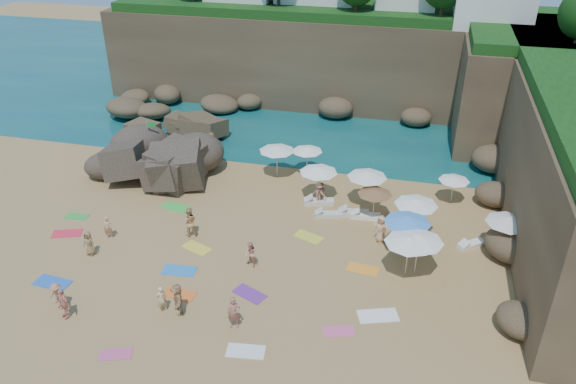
% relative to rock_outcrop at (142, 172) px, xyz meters
% --- Properties ---
extents(ground, '(120.00, 120.00, 0.00)m').
position_rel_rock_outcrop_xyz_m(ground, '(9.86, -6.77, 0.00)').
color(ground, tan).
rests_on(ground, ground).
extents(seawater, '(120.00, 120.00, 0.00)m').
position_rel_rock_outcrop_xyz_m(seawater, '(9.86, 23.23, 0.00)').
color(seawater, '#0C4751').
rests_on(seawater, ground).
extents(cliff_back, '(44.00, 8.00, 8.00)m').
position_rel_rock_outcrop_xyz_m(cliff_back, '(11.86, 18.23, 4.00)').
color(cliff_back, brown).
rests_on(cliff_back, ground).
extents(cliff_corner, '(10.00, 12.00, 8.00)m').
position_rel_rock_outcrop_xyz_m(cliff_corner, '(26.86, 13.23, 4.00)').
color(cliff_corner, brown).
rests_on(cliff_corner, ground).
extents(rock_promontory, '(12.00, 7.00, 2.00)m').
position_rel_rock_outcrop_xyz_m(rock_promontory, '(-1.14, 9.23, 0.00)').
color(rock_promontory, brown).
rests_on(rock_promontory, ground).
extents(marina_masts, '(3.10, 0.10, 6.00)m').
position_rel_rock_outcrop_xyz_m(marina_masts, '(-6.64, 23.23, 3.00)').
color(marina_masts, white).
rests_on(marina_masts, ground).
extents(rock_outcrop, '(8.96, 7.07, 3.36)m').
position_rel_rock_outcrop_xyz_m(rock_outcrop, '(0.00, 0.00, 0.00)').
color(rock_outcrop, brown).
rests_on(rock_outcrop, ground).
extents(flag_pole, '(0.68, 0.23, 3.54)m').
position_rel_rock_outcrop_xyz_m(flag_pole, '(0.36, 1.26, 2.26)').
color(flag_pole, silver).
rests_on(flag_pole, ground).
extents(parasol_0, '(2.51, 2.51, 2.38)m').
position_rel_rock_outcrop_xyz_m(parasol_0, '(9.70, 1.77, 2.18)').
color(parasol_0, silver).
rests_on(parasol_0, ground).
extents(parasol_1, '(2.20, 2.20, 2.08)m').
position_rel_rock_outcrop_xyz_m(parasol_1, '(11.66, 2.74, 1.91)').
color(parasol_1, silver).
rests_on(parasol_1, ground).
extents(parasol_2, '(2.50, 2.50, 2.37)m').
position_rel_rock_outcrop_xyz_m(parasol_2, '(13.15, -0.72, 2.17)').
color(parasol_2, silver).
rests_on(parasol_2, ground).
extents(parasol_3, '(2.55, 2.55, 2.41)m').
position_rel_rock_outcrop_xyz_m(parasol_3, '(19.48, -3.49, 2.22)').
color(parasol_3, silver).
rests_on(parasol_3, ground).
extents(parasol_4, '(2.00, 2.00, 1.89)m').
position_rel_rock_outcrop_xyz_m(parasol_4, '(21.74, 0.96, 1.74)').
color(parasol_4, silver).
rests_on(parasol_4, ground).
extents(parasol_6, '(2.16, 2.16, 2.04)m').
position_rel_rock_outcrop_xyz_m(parasol_6, '(16.97, -2.25, 1.87)').
color(parasol_6, silver).
rests_on(parasol_6, ground).
extents(parasol_7, '(2.56, 2.56, 2.42)m').
position_rel_rock_outcrop_xyz_m(parasol_7, '(16.30, -0.72, 2.22)').
color(parasol_7, silver).
rests_on(parasol_7, ground).
extents(parasol_8, '(2.51, 2.51, 2.38)m').
position_rel_rock_outcrop_xyz_m(parasol_8, '(24.51, -4.23, 2.18)').
color(parasol_8, silver).
rests_on(parasol_8, ground).
extents(parasol_9, '(2.62, 2.62, 2.48)m').
position_rel_rock_outcrop_xyz_m(parasol_9, '(19.29, -7.65, 2.27)').
color(parasol_9, silver).
rests_on(parasol_9, ground).
extents(parasol_10, '(2.62, 2.62, 2.48)m').
position_rel_rock_outcrop_xyz_m(parasol_10, '(19.10, -5.65, 2.27)').
color(parasol_10, silver).
rests_on(parasol_10, ground).
extents(parasol_11, '(2.64, 2.64, 2.50)m').
position_rel_rock_outcrop_xyz_m(parasol_11, '(19.76, -7.40, 2.29)').
color(parasol_11, silver).
rests_on(parasol_11, ground).
extents(lounger_0, '(2.02, 0.95, 0.30)m').
position_rel_rock_outcrop_xyz_m(lounger_0, '(15.74, -2.21, 0.15)').
color(lounger_0, silver).
rests_on(lounger_0, ground).
extents(lounger_1, '(2.02, 1.09, 0.30)m').
position_rel_rock_outcrop_xyz_m(lounger_1, '(13.35, -1.36, 0.15)').
color(lounger_1, silver).
rests_on(lounger_1, ground).
extents(lounger_2, '(1.64, 1.47, 0.26)m').
position_rel_rock_outcrop_xyz_m(lounger_2, '(22.85, -4.03, 0.13)').
color(lounger_2, white).
rests_on(lounger_2, ground).
extents(lounger_3, '(1.80, 0.97, 0.27)m').
position_rel_rock_outcrop_xyz_m(lounger_3, '(14.23, -2.74, 0.13)').
color(lounger_3, silver).
rests_on(lounger_3, ground).
extents(lounger_4, '(1.88, 0.78, 0.28)m').
position_rel_rock_outcrop_xyz_m(lounger_4, '(16.53, -2.37, 0.14)').
color(lounger_4, white).
rests_on(lounger_4, ground).
extents(lounger_5, '(1.57, 0.58, 0.24)m').
position_rel_rock_outcrop_xyz_m(lounger_5, '(17.93, -2.88, 0.12)').
color(lounger_5, silver).
rests_on(lounger_5, ground).
extents(towel_0, '(2.01, 1.14, 0.03)m').
position_rel_rock_outcrop_xyz_m(towel_0, '(1.28, -12.77, 0.02)').
color(towel_0, blue).
rests_on(towel_0, ground).
extents(towel_1, '(1.60, 1.15, 0.03)m').
position_rel_rock_outcrop_xyz_m(towel_1, '(7.05, -16.58, 0.01)').
color(towel_1, '#CF5082').
rests_on(towel_1, ground).
extents(towel_2, '(1.73, 0.96, 0.03)m').
position_rel_rock_outcrop_xyz_m(towel_2, '(8.16, -12.03, 0.01)').
color(towel_2, orange).
rests_on(towel_2, ground).
extents(towel_3, '(1.51, 0.85, 0.03)m').
position_rel_rock_outcrop_xyz_m(towel_3, '(-1.15, -6.56, 0.01)').
color(towel_3, green).
rests_on(towel_3, ground).
extents(towel_4, '(1.90, 1.42, 0.03)m').
position_rel_rock_outcrop_xyz_m(towel_4, '(7.47, -7.98, 0.02)').
color(towel_4, yellow).
rests_on(towel_4, ground).
extents(towel_5, '(1.84, 1.09, 0.03)m').
position_rel_rock_outcrop_xyz_m(towel_5, '(12.65, -15.02, 0.02)').
color(towel_5, white).
rests_on(towel_5, ground).
extents(towel_6, '(1.94, 1.50, 0.03)m').
position_rel_rock_outcrop_xyz_m(towel_6, '(11.64, -11.16, 0.02)').
color(towel_6, '#732D93').
rests_on(towel_6, ground).
extents(towel_7, '(1.93, 1.41, 0.03)m').
position_rel_rock_outcrop_xyz_m(towel_7, '(-0.66, -8.41, 0.02)').
color(towel_7, '#EC2942').
rests_on(towel_7, ground).
extents(towel_8, '(1.90, 1.07, 0.03)m').
position_rel_rock_outcrop_xyz_m(towel_8, '(7.34, -10.20, 0.02)').
color(towel_8, '#297EDA').
rests_on(towel_8, ground).
extents(towel_9, '(1.64, 1.17, 0.03)m').
position_rel_rock_outcrop_xyz_m(towel_9, '(16.51, -12.76, 0.01)').
color(towel_9, '#E75987').
rests_on(towel_9, ground).
extents(towel_10, '(1.78, 1.01, 0.03)m').
position_rel_rock_outcrop_xyz_m(towel_10, '(17.03, -7.70, 0.02)').
color(towel_10, orange).
rests_on(towel_10, ground).
extents(towel_11, '(2.00, 1.26, 0.03)m').
position_rel_rock_outcrop_xyz_m(towel_11, '(4.42, -4.01, 0.02)').
color(towel_11, green).
rests_on(towel_11, ground).
extents(towel_12, '(1.89, 1.40, 0.03)m').
position_rel_rock_outcrop_xyz_m(towel_12, '(13.50, -5.33, 0.01)').
color(towel_12, yellow).
rests_on(towel_12, ground).
extents(towel_13, '(2.16, 1.56, 0.03)m').
position_rel_rock_outcrop_xyz_m(towel_13, '(18.21, -11.25, 0.02)').
color(towel_13, white).
rests_on(towel_13, ground).
extents(person_stand_0, '(0.61, 0.50, 1.45)m').
position_rel_rock_outcrop_xyz_m(person_stand_0, '(2.09, -8.23, 0.73)').
color(person_stand_0, tan).
rests_on(person_stand_0, ground).
extents(person_stand_1, '(1.12, 1.01, 1.87)m').
position_rel_rock_outcrop_xyz_m(person_stand_1, '(6.62, -6.82, 0.93)').
color(person_stand_1, tan).
rests_on(person_stand_1, ground).
extents(person_stand_2, '(1.09, 0.71, 1.57)m').
position_rel_rock_outcrop_xyz_m(person_stand_2, '(13.35, -1.36, 0.78)').
color(person_stand_2, tan).
rests_on(person_stand_2, ground).
extents(person_stand_3, '(0.68, 1.00, 1.58)m').
position_rel_rock_outcrop_xyz_m(person_stand_3, '(13.48, -1.35, 0.79)').
color(person_stand_3, '#945C4A').
rests_on(person_stand_3, ground).
extents(person_stand_4, '(0.94, 0.83, 1.69)m').
position_rel_rock_outcrop_xyz_m(person_stand_4, '(17.65, -4.74, 0.85)').
color(person_stand_4, tan).
rests_on(person_stand_4, ground).
extents(person_stand_5, '(1.72, 0.92, 1.78)m').
position_rel_rock_outcrop_xyz_m(person_stand_5, '(3.92, 4.15, 0.89)').
color(person_stand_5, tan).
rests_on(person_stand_5, ground).
extents(person_stand_6, '(0.63, 0.63, 1.47)m').
position_rel_rock_outcrop_xyz_m(person_stand_6, '(7.86, -13.37, 0.73)').
color(person_stand_6, '#EFC688').
rests_on(person_stand_6, ground).
extents(person_lie_0, '(1.17, 1.60, 0.39)m').
position_rel_rock_outcrop_xyz_m(person_lie_0, '(2.82, -14.42, 0.20)').
color(person_lie_0, '#B07958').
rests_on(person_lie_0, ground).
extents(person_lie_1, '(1.53, 1.90, 0.40)m').
position_rel_rock_outcrop_xyz_m(person_lie_1, '(3.49, -14.89, 0.20)').
color(person_lie_1, '#EC9C86').
rests_on(person_lie_1, ground).
extents(person_lie_2, '(0.93, 1.57, 0.40)m').
position_rel_rock_outcrop_xyz_m(person_lie_2, '(1.90, -9.97, 0.20)').
color(person_lie_2, olive).
rests_on(person_lie_2, ground).
extents(person_lie_3, '(2.20, 2.18, 0.43)m').
position_rel_rock_outcrop_xyz_m(person_lie_3, '(8.68, -13.27, 0.22)').
color(person_lie_3, tan).
rests_on(person_lie_3, ground).
extents(person_lie_4, '(1.05, 1.78, 0.40)m').
position_rel_rock_outcrop_xyz_m(person_lie_4, '(11.67, -13.62, 0.20)').
color(person_lie_4, '#A86554').
rests_on(person_lie_4, ground).
extents(person_lie_5, '(1.41, 1.66, 0.57)m').
position_rel_rock_outcrop_xyz_m(person_lie_5, '(11.04, -8.88, 0.28)').
color(person_lie_5, '#E19C80').
rests_on(person_lie_5, ground).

